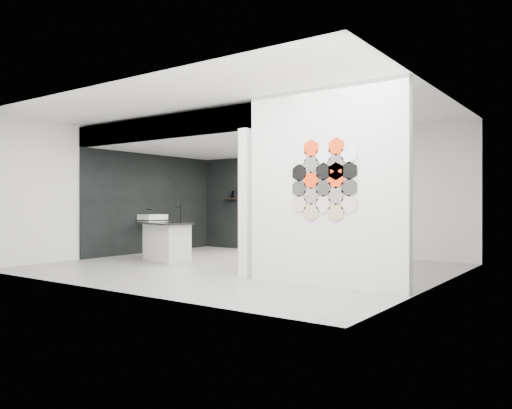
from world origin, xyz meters
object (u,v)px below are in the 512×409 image
object	(u,v)px
glass_bowl	(323,194)
utensil_cup	(242,196)
glass_vase	(323,194)
partition_panel	(325,187)
wall_basin	(153,217)
bottle_dark	(273,194)
kettle	(315,194)
stockpot	(236,194)
kitchen_island	(166,241)

from	to	relation	value
glass_bowl	utensil_cup	xyz separation A→B (m)	(-2.32, 0.00, -0.01)
glass_bowl	glass_vase	bearing A→B (deg)	0.00
partition_panel	wall_basin	world-z (taller)	partition_panel
bottle_dark	utensil_cup	xyz separation A→B (m)	(-0.93, 0.00, -0.04)
kettle	bottle_dark	size ratio (longest dim) A/B	0.99
partition_panel	stockpot	size ratio (longest dim) A/B	12.94
wall_basin	stockpot	world-z (taller)	stockpot
bottle_dark	utensil_cup	bearing A→B (deg)	180.00
glass_vase	kettle	bearing A→B (deg)	180.00
bottle_dark	wall_basin	bearing A→B (deg)	-134.20
partition_panel	wall_basin	bearing A→B (deg)	161.77
wall_basin	bottle_dark	xyz separation A→B (m)	(2.01, 2.07, 0.55)
wall_basin	kettle	xyz separation A→B (m)	(3.17, 2.07, 0.54)
glass_bowl	bottle_dark	xyz separation A→B (m)	(-1.38, 0.00, 0.03)
glass_vase	bottle_dark	distance (m)	1.38
kitchen_island	utensil_cup	bearing A→B (deg)	114.92
partition_panel	kettle	distance (m)	4.49
stockpot	glass_vase	world-z (taller)	stockpot
stockpot	partition_panel	bearing A→B (deg)	-40.01
partition_panel	glass_bowl	size ratio (longest dim) A/B	18.27
glass_bowl	stockpot	bearing A→B (deg)	180.00
stockpot	glass_bowl	size ratio (longest dim) A/B	1.41
kitchen_island	glass_vase	xyz separation A→B (m)	(2.04, 2.95, 0.98)
wall_basin	glass_bowl	world-z (taller)	glass_bowl
kitchen_island	glass_bowl	distance (m)	3.71
partition_panel	kettle	xyz separation A→B (m)	(-2.29, 3.87, -0.01)
stockpot	utensil_cup	bearing A→B (deg)	0.00
kettle	stockpot	bearing A→B (deg)	-159.64
partition_panel	glass_bowl	xyz separation A→B (m)	(-2.08, 3.87, -0.03)
partition_panel	bottle_dark	size ratio (longest dim) A/B	16.50
wall_basin	utensil_cup	world-z (taller)	utensil_cup
bottle_dark	utensil_cup	distance (m)	0.93
wall_basin	bottle_dark	distance (m)	2.93
utensil_cup	bottle_dark	bearing A→B (deg)	0.00
partition_panel	kettle	bearing A→B (deg)	120.68
glass_bowl	bottle_dark	bearing A→B (deg)	180.00
stockpot	bottle_dark	bearing A→B (deg)	0.00
glass_vase	kitchen_island	bearing A→B (deg)	-124.76
wall_basin	glass_vase	distance (m)	4.00
wall_basin	kettle	size ratio (longest dim) A/B	3.58
kettle	utensil_cup	size ratio (longest dim) A/B	1.86
stockpot	glass_vase	size ratio (longest dim) A/B	1.80
glass_bowl	glass_vase	world-z (taller)	glass_vase
glass_bowl	kettle	bearing A→B (deg)	180.00
stockpot	bottle_dark	world-z (taller)	stockpot
utensil_cup	stockpot	bearing A→B (deg)	180.00
kitchen_island	glass_vase	size ratio (longest dim) A/B	13.53
kitchen_island	kettle	xyz separation A→B (m)	(1.83, 2.95, 0.99)
wall_basin	kitchen_island	distance (m)	1.67
stockpot	utensil_cup	distance (m)	0.22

